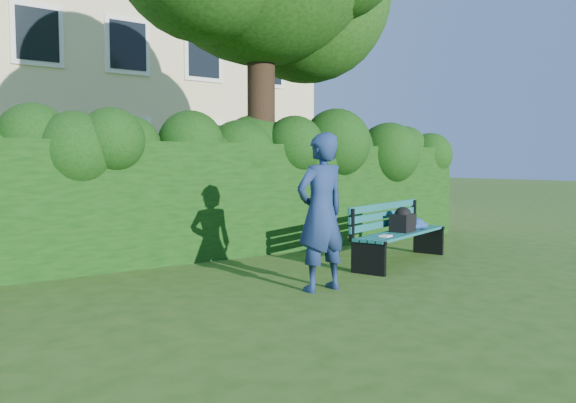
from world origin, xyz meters
TOP-DOWN VIEW (x-y plane):
  - ground at (0.00, 0.00)m, footprint 80.00×80.00m
  - apartment_building at (-0.00, 13.99)m, footprint 16.00×8.08m
  - hedge at (0.00, 2.20)m, footprint 10.00×1.00m
  - park_bench at (1.67, -0.01)m, footprint 2.26×1.21m
  - man_reading at (-0.52, -0.76)m, footprint 0.68×0.45m

SIDE VIEW (x-z plane):
  - ground at x=0.00m, z-range 0.00..0.00m
  - park_bench at x=1.67m, z-range 0.06..0.95m
  - hedge at x=0.00m, z-range 0.00..1.80m
  - man_reading at x=-0.52m, z-range 0.00..1.85m
  - apartment_building at x=0.00m, z-range 0.00..12.00m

